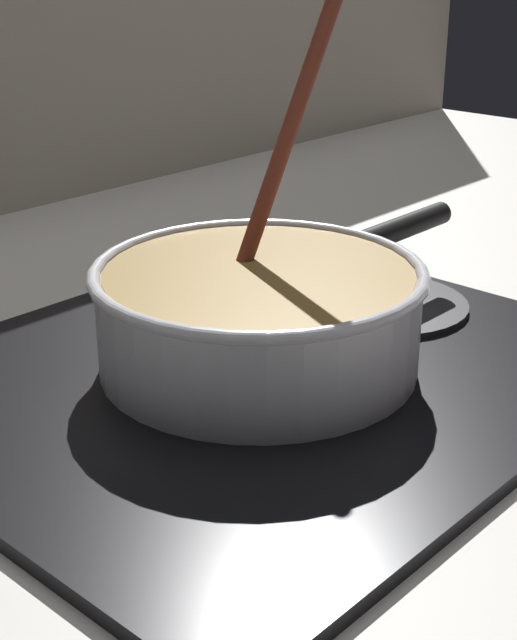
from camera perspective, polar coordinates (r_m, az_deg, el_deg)
ground at (r=0.68m, az=12.35°, el=-10.50°), size 2.40×1.60×0.04m
hob_plate at (r=0.79m, az=-0.00°, el=-3.18°), size 0.56×0.48×0.01m
burner_ring at (r=0.78m, az=-0.00°, el=-2.52°), size 0.19×0.19×0.01m
spare_burner at (r=0.91m, az=7.57°, el=0.95°), size 0.16×0.16×0.01m
cooking_pan at (r=0.76m, az=0.07°, el=0.42°), size 0.41×0.27×0.31m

